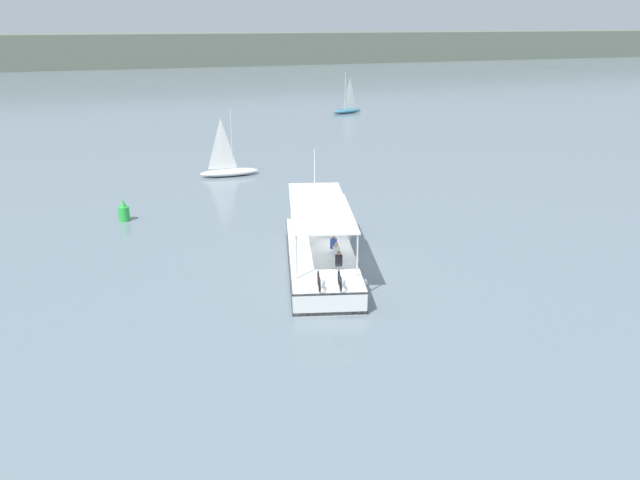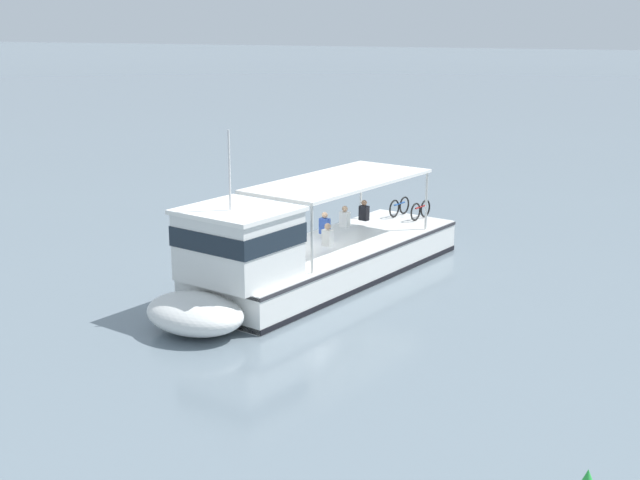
% 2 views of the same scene
% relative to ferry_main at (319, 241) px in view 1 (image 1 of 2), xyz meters
% --- Properties ---
extents(ground_plane, '(400.00, 400.00, 0.00)m').
position_rel_ferry_main_xyz_m(ground_plane, '(0.65, -1.15, -1.02)').
color(ground_plane, slate).
extents(distant_shoreline, '(400.00, 28.00, 8.68)m').
position_rel_ferry_main_xyz_m(distant_shoreline, '(0.65, 161.71, 3.32)').
color(distant_shoreline, '#606B5B').
rests_on(distant_shoreline, ground).
extents(ferry_main, '(6.54, 13.06, 5.32)m').
position_rel_ferry_main_xyz_m(ferry_main, '(0.00, 0.00, 0.00)').
color(ferry_main, white).
rests_on(ferry_main, ground).
extents(sailboat_horizon_west, '(4.84, 1.54, 5.40)m').
position_rel_ferry_main_xyz_m(sailboat_horizon_west, '(-0.20, 20.53, -0.48)').
color(sailboat_horizon_west, white).
rests_on(sailboat_horizon_west, ground).
extents(sailboat_horizon_east, '(5.00, 2.78, 5.40)m').
position_rel_ferry_main_xyz_m(sailboat_horizon_east, '(23.32, 51.69, -0.48)').
color(sailboat_horizon_east, teal).
rests_on(sailboat_horizon_east, ground).
extents(channel_buoy, '(0.70, 0.70, 1.40)m').
position_rel_ferry_main_xyz_m(channel_buoy, '(-9.18, 10.72, -0.45)').
color(channel_buoy, green).
rests_on(channel_buoy, ground).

